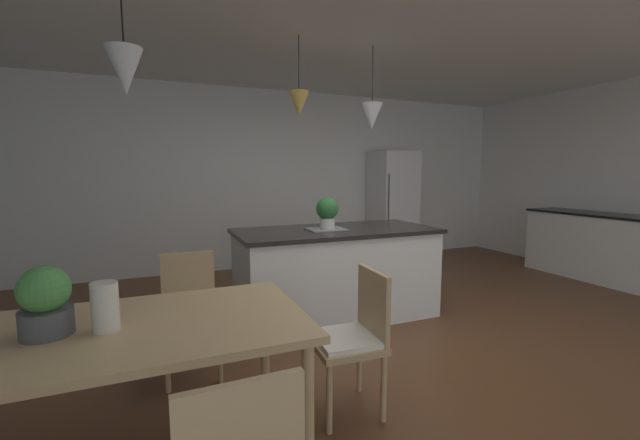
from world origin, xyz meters
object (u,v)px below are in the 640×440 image
chair_kitchen_end (354,336)px  kitchen_island (336,272)px  dining_table (112,341)px  potted_plant_on_table (45,302)px  chair_far_right (190,310)px  refrigerator (392,206)px  vase_on_dining_table (105,307)px  potted_plant_on_island (327,211)px

chair_kitchen_end → kitchen_island: size_ratio=0.44×
dining_table → potted_plant_on_table: potted_plant_on_table is taller
potted_plant_on_table → chair_far_right: bearing=51.0°
kitchen_island → refrigerator: 2.90m
potted_plant_on_table → refrigerator: bearing=40.5°
vase_on_dining_table → dining_table: bearing=49.0°
chair_kitchen_end → dining_table: bearing=179.9°
potted_plant_on_island → refrigerator: bearing=44.5°
dining_table → refrigerator: size_ratio=1.03×
dining_table → potted_plant_on_island: bearing=39.9°
chair_kitchen_end → vase_on_dining_table: size_ratio=3.80×
potted_plant_on_island → vase_on_dining_table: 2.35m
dining_table → refrigerator: (3.87, 3.54, 0.24)m
refrigerator → dining_table: bearing=-137.5°
dining_table → chair_kitchen_end: 1.31m
kitchen_island → potted_plant_on_table: (-2.13, -1.47, 0.42)m
vase_on_dining_table → kitchen_island: bearing=38.5°
dining_table → vase_on_dining_table: vase_on_dining_table is taller
dining_table → chair_far_right: bearing=63.9°
chair_kitchen_end → refrigerator: (2.57, 3.54, 0.43)m
chair_kitchen_end → chair_far_right: 1.23m
chair_far_right → potted_plant_on_island: (1.36, 0.63, 0.61)m
chair_kitchen_end → vase_on_dining_table: bearing=-179.3°
dining_table → potted_plant_on_table: 0.34m
chair_far_right → refrigerator: (3.45, 2.69, 0.43)m
dining_table → chair_kitchen_end: chair_kitchen_end is taller
kitchen_island → potted_plant_on_island: bearing=-180.0°
chair_kitchen_end → kitchen_island: (0.58, 1.49, -0.01)m
kitchen_island → chair_far_right: bearing=-156.5°
chair_kitchen_end → kitchen_island: kitchen_island is taller
dining_table → kitchen_island: bearing=38.4°
potted_plant_on_island → vase_on_dining_table: potted_plant_on_island is taller
vase_on_dining_table → potted_plant_on_table: bearing=170.9°
dining_table → kitchen_island: (1.87, 1.49, -0.20)m
refrigerator → vase_on_dining_table: size_ratio=7.87×
chair_kitchen_end → refrigerator: size_ratio=0.48×
chair_far_right → potted_plant_on_island: 1.62m
chair_kitchen_end → refrigerator: bearing=54.1°
refrigerator → potted_plant_on_island: (-2.09, -2.05, 0.18)m
potted_plant_on_island → chair_far_right: bearing=-155.0°
chair_kitchen_end → potted_plant_on_island: 1.68m
chair_far_right → dining_table: bearing=-116.1°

